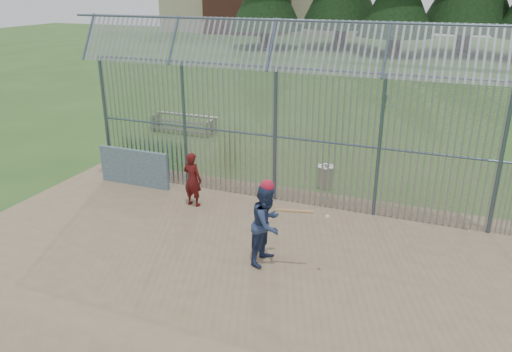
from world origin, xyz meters
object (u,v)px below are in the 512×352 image
at_px(batter, 267,224).
at_px(onlooker, 192,179).
at_px(dugout_wall, 134,167).
at_px(trash_can, 325,177).
at_px(bleacher, 183,123).

bearing_deg(batter, onlooker, 63.06).
bearing_deg(dugout_wall, batter, -27.14).
bearing_deg(batter, dugout_wall, 70.88).
height_order(onlooker, trash_can, onlooker).
xyz_separation_m(batter, bleacher, (-7.32, 9.00, -0.57)).
relative_size(batter, trash_can, 2.35).
relative_size(trash_can, bleacher, 0.27).
bearing_deg(trash_can, dugout_wall, -160.29).
height_order(dugout_wall, trash_can, dugout_wall).
bearing_deg(bleacher, onlooker, -58.45).
relative_size(dugout_wall, onlooker, 1.54).
height_order(batter, bleacher, batter).
distance_m(dugout_wall, batter, 6.38).
relative_size(dugout_wall, trash_can, 3.05).
bearing_deg(batter, bleacher, 47.15).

